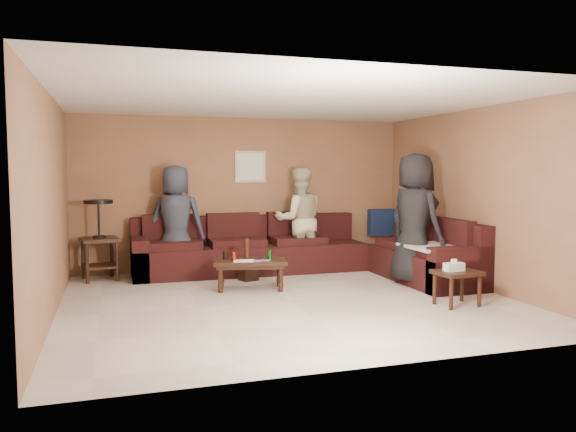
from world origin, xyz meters
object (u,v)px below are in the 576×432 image
(person_middle, at_px, (299,220))
(waste_bin, at_px, (248,271))
(sectional_sofa, at_px, (310,255))
(side_table_right, at_px, (456,275))
(coffee_table, at_px, (250,264))
(person_left, at_px, (176,221))
(person_right, at_px, (415,219))
(end_table_left, at_px, (99,238))

(person_middle, bearing_deg, waste_bin, 31.93)
(sectional_sofa, height_order, side_table_right, sectional_sofa)
(coffee_table, height_order, side_table_right, coffee_table)
(coffee_table, bearing_deg, waste_bin, 79.11)
(coffee_table, distance_m, person_left, 1.61)
(side_table_right, bearing_deg, sectional_sofa, 113.81)
(person_middle, bearing_deg, coffee_table, 51.08)
(side_table_right, height_order, person_middle, person_middle)
(waste_bin, xyz_separation_m, person_middle, (0.97, 0.49, 0.70))
(coffee_table, height_order, waste_bin, coffee_table)
(person_right, bearing_deg, end_table_left, 53.18)
(coffee_table, relative_size, end_table_left, 0.89)
(end_table_left, relative_size, waste_bin, 4.29)
(person_left, bearing_deg, coffee_table, 144.00)
(end_table_left, bearing_deg, person_left, -2.90)
(end_table_left, distance_m, person_middle, 3.10)
(person_right, bearing_deg, person_left, 47.38)
(person_left, distance_m, person_middle, 1.96)
(sectional_sofa, distance_m, waste_bin, 1.02)
(sectional_sofa, xyz_separation_m, waste_bin, (-1.00, -0.07, -0.19))
(coffee_table, bearing_deg, person_right, -9.32)
(side_table_right, distance_m, person_left, 4.23)
(waste_bin, bearing_deg, end_table_left, 162.19)
(end_table_left, xyz_separation_m, person_middle, (3.08, -0.19, 0.21))
(end_table_left, relative_size, person_left, 0.70)
(end_table_left, bearing_deg, coffee_table, -33.56)
(end_table_left, height_order, side_table_right, end_table_left)
(coffee_table, distance_m, person_middle, 1.65)
(side_table_right, xyz_separation_m, waste_bin, (-2.05, 2.29, -0.23))
(end_table_left, bearing_deg, person_middle, -3.49)
(end_table_left, relative_size, person_middle, 0.71)
(waste_bin, relative_size, person_right, 0.15)
(side_table_right, bearing_deg, person_middle, 111.14)
(person_left, bearing_deg, person_right, 172.44)
(person_left, bearing_deg, waste_bin, 167.45)
(person_middle, xyz_separation_m, person_right, (1.23, -1.51, 0.10))
(person_left, height_order, person_middle, person_left)
(person_left, height_order, person_right, person_right)
(person_left, bearing_deg, person_middle, -164.06)
(end_table_left, bearing_deg, side_table_right, -35.55)
(side_table_right, distance_m, waste_bin, 3.08)
(sectional_sofa, distance_m, person_right, 1.74)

